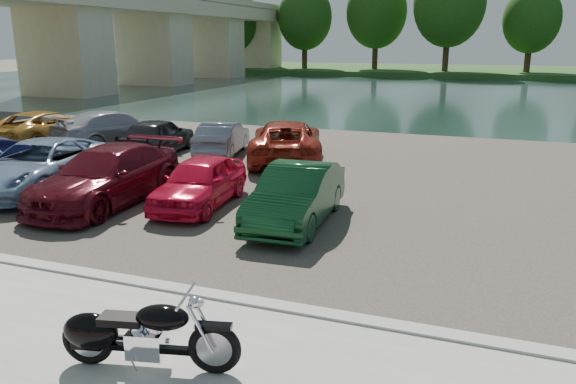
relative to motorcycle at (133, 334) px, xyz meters
name	(u,v)px	position (x,y,z in m)	size (l,w,h in m)	color
ground	(198,378)	(0.78, 0.19, -0.56)	(200.00, 200.00, 0.00)	#595447
kerb	(260,305)	(0.78, 2.19, -0.49)	(60.00, 0.30, 0.14)	#9F9D95
parking_lot	(376,180)	(0.78, 11.19, -0.54)	(60.00, 18.00, 0.04)	#3D3731
river	(454,96)	(0.78, 40.19, -0.56)	(120.00, 40.00, 0.00)	#1A2F2A
far_bank	(474,71)	(0.78, 72.19, -0.26)	(120.00, 24.00, 0.60)	#21491A
bridge	(147,25)	(-27.22, 41.21, 4.96)	(7.00, 56.00, 8.55)	#C6AE8A
far_trees	(517,10)	(5.14, 65.98, 6.93)	(70.25, 10.68, 12.52)	#362813
motorcycle	(133,334)	(0.00, 0.00, 0.00)	(2.30, 0.91, 1.05)	black
car_2	(40,166)	(-7.80, 6.66, 0.18)	(2.32, 5.04, 1.40)	#7C95B4
car_3	(107,176)	(-5.20, 6.23, 0.20)	(2.02, 4.97, 1.44)	#4D0B15
car_4	(200,182)	(-2.85, 6.85, 0.11)	(1.49, 3.70, 1.26)	red
car_5	(296,195)	(-0.10, 6.38, 0.14)	(1.41, 4.04, 1.33)	#113E1E
car_6	(46,128)	(-12.90, 12.36, 0.17)	(2.29, 4.97, 1.38)	#AE7B28
car_7	(114,129)	(-10.06, 12.97, 0.20)	(2.01, 4.95, 1.44)	#A0A0A8
car_8	(157,136)	(-7.63, 12.25, 0.16)	(1.61, 4.00, 1.36)	black
car_9	(222,138)	(-5.36, 13.04, 0.09)	(1.29, 3.69, 1.21)	slate
car_10	(286,141)	(-2.73, 12.76, 0.19)	(2.36, 5.13, 1.42)	maroon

